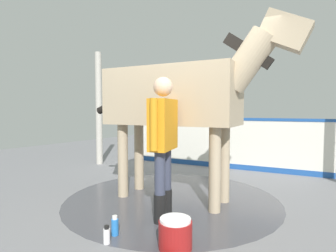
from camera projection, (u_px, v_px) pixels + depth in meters
name	position (u px, v px, depth m)	size (l,w,h in m)	color
ground_plane	(190.00, 201.00, 4.16)	(16.00, 16.00, 0.02)	gray
wet_patch	(172.00, 199.00, 4.24)	(3.24, 3.24, 0.00)	#4C4C54
barrier_wall	(220.00, 144.00, 6.51)	(4.68, 0.76, 1.19)	silver
roof_post_far	(99.00, 109.00, 6.90)	(0.16, 0.16, 2.79)	#B7B2A8
horse	(179.00, 97.00, 4.10)	(3.30, 1.12, 2.61)	tan
handler	(163.00, 137.00, 3.39)	(0.35, 0.68, 1.77)	black
wash_bucket	(175.00, 233.00, 2.72)	(0.34, 0.34, 0.30)	maroon
bottle_shampoo	(107.00, 235.00, 2.81)	(0.07, 0.07, 0.19)	white
bottle_spray	(115.00, 226.00, 3.00)	(0.08, 0.08, 0.22)	blue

